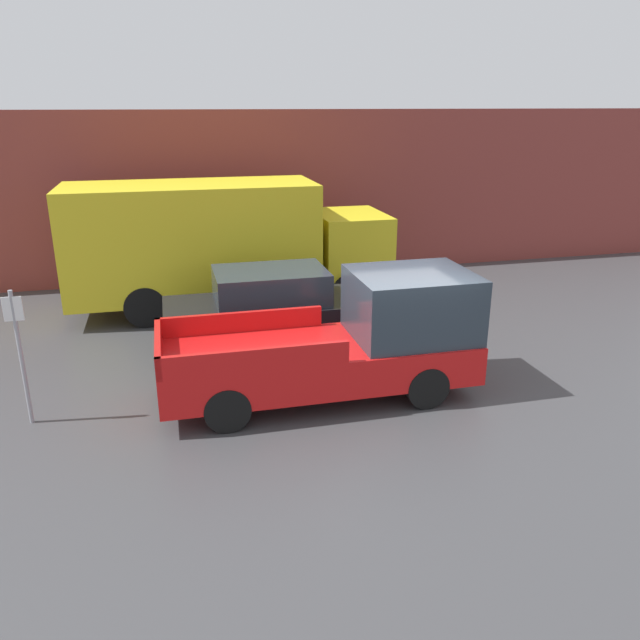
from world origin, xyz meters
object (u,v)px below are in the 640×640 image
at_px(pickup_truck, 349,341).
at_px(parking_sign, 20,350).
at_px(delivery_truck, 219,242).
at_px(car, 267,308).

relative_size(pickup_truck, parking_sign, 2.42).
xyz_separation_m(delivery_truck, parking_sign, (-3.74, -5.58, -0.44)).
relative_size(pickup_truck, delivery_truck, 0.69).
xyz_separation_m(car, parking_sign, (-4.44, -2.50, 0.43)).
relative_size(pickup_truck, car, 1.30).
relative_size(delivery_truck, parking_sign, 3.50).
bearing_deg(pickup_truck, delivery_truck, 107.07).
distance_m(car, parking_sign, 5.11).
bearing_deg(delivery_truck, parking_sign, -123.83).
xyz_separation_m(pickup_truck, delivery_truck, (-1.77, 5.76, 0.72)).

